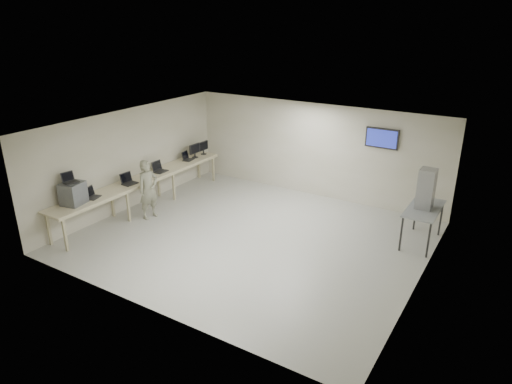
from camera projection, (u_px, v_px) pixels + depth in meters
The scene contains 13 objects.
room at pixel (254, 184), 10.82m from camera, with size 8.01×7.01×2.81m.
workbench at pixel (144, 181), 12.77m from camera, with size 0.76×6.00×0.90m.
equipment_box at pixel (73, 193), 10.90m from camera, with size 0.45×0.52×0.54m, color #525760.
laptop_on_box at pixel (70, 180), 10.81m from camera, with size 0.32×0.36×0.25m.
laptop_0 at pixel (92, 195), 11.36m from camera, with size 0.37×0.40×0.27m.
laptop_1 at pixel (128, 181), 12.30m from camera, with size 0.34×0.40×0.30m.
laptop_2 at pixel (159, 169), 13.25m from camera, with size 0.33×0.40×0.31m.
laptop_3 at pixel (187, 158), 14.31m from camera, with size 0.34×0.38×0.27m.
monitor_near at pixel (195, 149), 14.47m from camera, with size 0.20×0.45×0.45m.
monitor_far at pixel (203, 147), 14.83m from camera, with size 0.19×0.43×0.43m.
soldier at pixel (148, 189), 12.17m from camera, with size 0.59×0.39×1.62m, color gray.
side_table at pixel (424, 211), 10.76m from camera, with size 0.71×1.53×0.92m.
storage_bins at pixel (426, 189), 10.57m from camera, with size 0.36×0.40×0.95m.
Camera 1 is at (5.42, -8.56, 5.15)m, focal length 32.00 mm.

